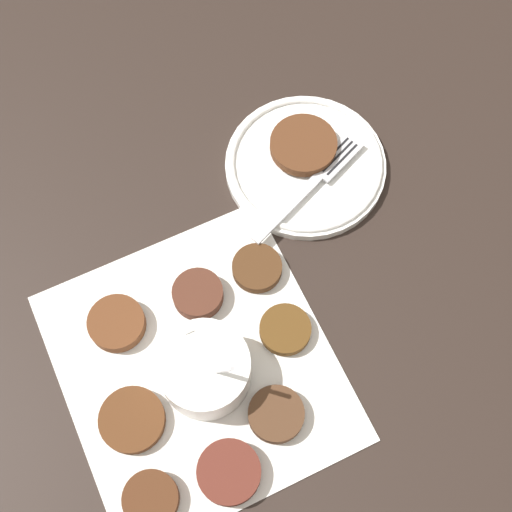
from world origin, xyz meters
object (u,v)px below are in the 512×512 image
Objects in this scene: sauce_bowl at (206,369)px; fritter_on_plate at (305,144)px; fork at (319,176)px; serving_plate at (307,164)px.

sauce_bowl is 1.33× the size of fritter_on_plate.
sauce_bowl reaches higher than fork.
fork is (-0.03, -0.00, 0.01)m from serving_plate.
serving_plate is 0.03m from fork.
sauce_bowl is 0.61× the size of fork.
sauce_bowl is at bearing 133.38° from fritter_on_plate.
fork is (-0.05, 0.00, -0.00)m from fritter_on_plate.
fritter_on_plate reaches higher than fork.
serving_plate is (0.20, -0.23, -0.02)m from sauce_bowl.
sauce_bowl is 0.32m from fritter_on_plate.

